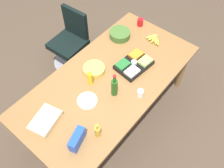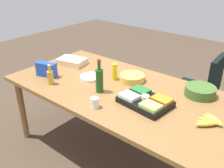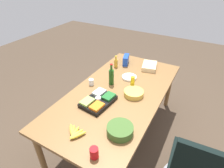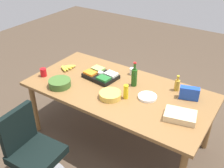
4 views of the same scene
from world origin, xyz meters
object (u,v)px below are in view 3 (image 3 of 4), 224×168
at_px(salad_bowl, 120,130).
at_px(paper_cup, 91,82).
at_px(sheet_cake, 149,66).
at_px(chip_bag_blue, 126,60).
at_px(chip_bowl, 134,93).
at_px(banana_bunch, 75,133).
at_px(red_solo_cup, 94,153).
at_px(wine_bottle, 111,76).
at_px(paper_plate_stack, 129,77).
at_px(dressing_bottle, 116,63).
at_px(veggie_tray, 98,101).
at_px(mustard_bottle, 133,82).
at_px(conference_table, 118,96).

xyz_separation_m(salad_bowl, paper_cup, (0.60, 0.76, 0.00)).
bearing_deg(sheet_cake, salad_bowl, -171.77).
bearing_deg(chip_bag_blue, chip_bowl, -147.88).
bearing_deg(paper_cup, sheet_cake, -31.81).
distance_m(banana_bunch, red_solo_cup, 0.34).
distance_m(chip_bag_blue, chip_bowl, 0.91).
bearing_deg(wine_bottle, paper_plate_stack, -30.39).
bearing_deg(dressing_bottle, sheet_cake, -64.50).
height_order(salad_bowl, sheet_cake, salad_bowl).
distance_m(sheet_cake, veggie_tray, 1.21).
bearing_deg(wine_bottle, chip_bag_blue, 7.87).
bearing_deg(salad_bowl, paper_plate_stack, 19.76).
bearing_deg(paper_cup, mustard_bottle, -67.54).
xyz_separation_m(banana_bunch, dressing_bottle, (1.48, 0.32, 0.05)).
bearing_deg(mustard_bottle, banana_bunch, 171.25).
distance_m(wine_bottle, dressing_bottle, 0.52).
relative_size(wine_bottle, paper_cup, 3.56).
relative_size(salad_bowl, wine_bottle, 0.86).
height_order(paper_plate_stack, veggie_tray, veggie_tray).
relative_size(salad_bowl, veggie_tray, 0.61).
distance_m(wine_bottle, red_solo_cup, 1.21).
distance_m(banana_bunch, chip_bowl, 0.94).
height_order(paper_plate_stack, banana_bunch, banana_bunch).
bearing_deg(dressing_bottle, red_solo_cup, -158.18).
bearing_deg(red_solo_cup, veggie_tray, 30.13).
bearing_deg(salad_bowl, dressing_bottle, 29.90).
bearing_deg(sheet_cake, mustard_bottle, 178.90).
xyz_separation_m(paper_plate_stack, chip_bag_blue, (0.40, 0.25, 0.06)).
xyz_separation_m(paper_plate_stack, paper_cup, (-0.43, 0.39, 0.03)).
height_order(conference_table, paper_cup, paper_cup).
bearing_deg(sheet_cake, red_solo_cup, -175.61).
height_order(mustard_bottle, paper_plate_stack, mustard_bottle).
xyz_separation_m(conference_table, mustard_bottle, (0.18, -0.12, 0.16)).
bearing_deg(salad_bowl, banana_bunch, 121.58).
relative_size(banana_bunch, red_solo_cup, 2.13).
height_order(chip_bag_blue, paper_cup, chip_bag_blue).
distance_m(banana_bunch, sheet_cake, 1.73).
height_order(chip_bag_blue, dressing_bottle, dressing_bottle).
bearing_deg(veggie_tray, sheet_cake, -11.49).
relative_size(paper_cup, dressing_bottle, 0.45).
bearing_deg(dressing_bottle, paper_plate_stack, -122.05).
bearing_deg(banana_bunch, chip_bowl, -15.60).
xyz_separation_m(wine_bottle, chip_bowl, (-0.09, -0.39, -0.09)).
xyz_separation_m(salad_bowl, sheet_cake, (1.48, 0.21, -0.01)).
xyz_separation_m(chip_bowl, paper_cup, (-0.06, 0.62, 0.01)).
xyz_separation_m(mustard_bottle, chip_bowl, (-0.16, -0.09, -0.05)).
distance_m(chip_bowl, veggie_tray, 0.48).
xyz_separation_m(salad_bowl, dressing_bottle, (1.24, 0.71, 0.03)).
distance_m(chip_bag_blue, dressing_bottle, 0.21).
distance_m(chip_bowl, sheet_cake, 0.82).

